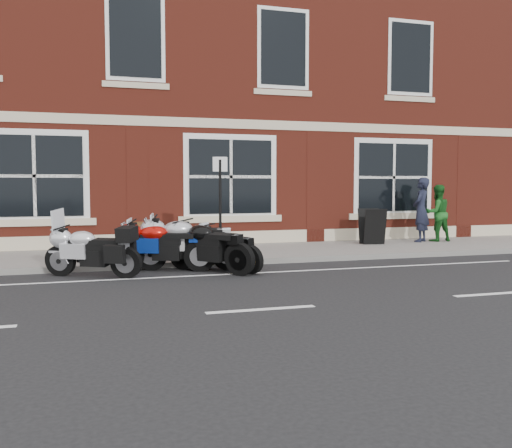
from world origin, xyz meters
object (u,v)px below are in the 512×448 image
at_px(moto_sport_black, 227,247).
at_px(a_board_sign, 372,226).
at_px(moto_sport_red, 162,244).
at_px(parking_sign, 220,200).
at_px(pedestrian_left, 421,210).
at_px(barrel_planter, 142,238).
at_px(moto_touring_silver, 90,249).
at_px(moto_sport_silver, 187,241).
at_px(pedestrian_right, 437,213).
at_px(moto_naked_black, 209,245).

relative_size(moto_sport_black, a_board_sign, 1.70).
xyz_separation_m(moto_sport_red, parking_sign, (1.34, 0.53, 0.87)).
relative_size(pedestrian_left, barrel_planter, 2.49).
bearing_deg(moto_touring_silver, parking_sign, -42.62).
bearing_deg(moto_sport_silver, pedestrian_left, -55.57).
relative_size(moto_touring_silver, parking_sign, 0.79).
relative_size(moto_touring_silver, moto_sport_black, 1.06).
height_order(moto_sport_silver, a_board_sign, a_board_sign).
distance_m(pedestrian_right, a_board_sign, 2.23).
bearing_deg(a_board_sign, moto_sport_silver, -145.58).
bearing_deg(moto_touring_silver, moto_sport_red, -46.59).
relative_size(pedestrian_right, a_board_sign, 1.66).
bearing_deg(moto_naked_black, a_board_sign, -9.99).
relative_size(moto_sport_silver, pedestrian_left, 1.22).
bearing_deg(pedestrian_left, moto_touring_silver, -23.52).
bearing_deg(pedestrian_right, moto_naked_black, 24.08).
relative_size(moto_sport_red, moto_sport_silver, 0.90).
bearing_deg(moto_touring_silver, moto_sport_silver, -50.26).
bearing_deg(a_board_sign, moto_sport_black, -139.55).
distance_m(moto_sport_red, moto_sport_silver, 0.51).
bearing_deg(barrel_planter, moto_sport_black, -59.19).
relative_size(moto_sport_red, moto_sport_black, 1.20).
relative_size(moto_sport_silver, pedestrian_right, 1.37).
relative_size(moto_touring_silver, moto_sport_silver, 0.79).
bearing_deg(parking_sign, pedestrian_right, 30.18).
bearing_deg(a_board_sign, parking_sign, -147.44).
relative_size(a_board_sign, parking_sign, 0.44).
xyz_separation_m(moto_naked_black, parking_sign, (0.46, 0.95, 0.87)).
height_order(moto_sport_red, parking_sign, parking_sign).
relative_size(moto_sport_red, pedestrian_right, 1.24).
height_order(a_board_sign, parking_sign, parking_sign).
height_order(moto_sport_black, pedestrian_right, pedestrian_right).
relative_size(moto_sport_black, pedestrian_left, 0.91).
xyz_separation_m(pedestrian_left, barrel_planter, (-7.90, -0.42, -0.55)).
xyz_separation_m(moto_touring_silver, barrel_planter, (1.22, 2.50, -0.04)).
bearing_deg(moto_sport_black, parking_sign, 54.47).
distance_m(moto_sport_silver, a_board_sign, 6.05).
bearing_deg(pedestrian_right, moto_sport_black, 24.38).
bearing_deg(moto_touring_silver, pedestrian_right, -43.51).
xyz_separation_m(moto_touring_silver, pedestrian_left, (9.12, 2.92, 0.51)).
height_order(pedestrian_left, barrel_planter, pedestrian_left).
relative_size(pedestrian_left, a_board_sign, 1.86).
relative_size(pedestrian_left, parking_sign, 0.82).
bearing_deg(parking_sign, moto_touring_silver, -148.59).
distance_m(pedestrian_left, parking_sign, 6.69).
bearing_deg(parking_sign, moto_sport_silver, -133.37).
height_order(moto_naked_black, pedestrian_right, pedestrian_right).
bearing_deg(a_board_sign, pedestrian_left, 17.04).
bearing_deg(pedestrian_left, pedestrian_right, 140.46).
height_order(moto_touring_silver, a_board_sign, moto_touring_silver).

